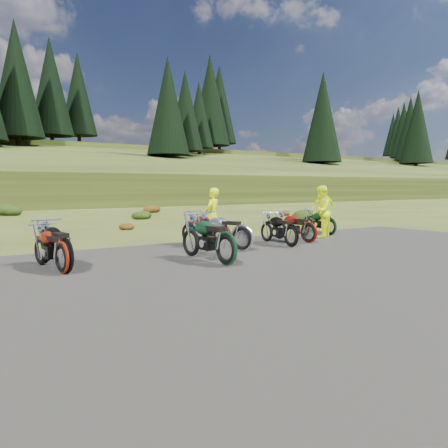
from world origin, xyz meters
TOP-DOWN VIEW (x-y plane):
  - ground at (0.00, 0.00)m, footprint 300.00×300.00m
  - gravel_pad at (0.00, -2.00)m, footprint 20.00×12.00m
  - hill_slope at (0.00, 50.00)m, footprint 300.00×45.97m
  - conifer_23 at (3.00, 62.00)m, footprint 7.48×7.48m
  - conifer_24 at (9.00, 68.00)m, footprint 7.04×7.04m
  - conifer_25 at (15.00, 74.00)m, footprint 6.60×6.60m
  - conifer_26 at (21.00, 49.00)m, footprint 6.16×6.16m
  - conifer_27 at (27.00, 55.00)m, footprint 5.72×5.72m
  - conifer_28 at (33.00, 61.00)m, footprint 5.28×5.28m
  - conifer_29 at (39.00, 67.00)m, footprint 7.92×7.92m
  - conifer_30 at (45.00, 73.00)m, footprint 7.48×7.48m
  - conifer_31 at (51.00, 48.00)m, footprint 7.04×7.04m
  - conifer_32 at (57.00, 54.00)m, footprint 6.60×6.60m
  - conifer_33 at (63.00, 60.00)m, footprint 6.16×6.16m
  - conifer_34 at (69.00, 66.00)m, footprint 5.72×5.72m
  - conifer_35 at (75.00, 72.00)m, footprint 5.28×5.28m
  - conifer_36 at (81.00, 78.00)m, footprint 7.92×7.92m
  - conifer_37 at (87.00, 53.00)m, footprint 7.48×7.48m
  - conifer_38 at (93.00, 59.00)m, footprint 7.04×7.04m
  - conifer_39 at (99.00, 65.00)m, footprint 6.60×6.60m
  - conifer_40 at (105.00, 71.00)m, footprint 6.16×6.16m
  - conifer_41 at (111.00, 77.00)m, footprint 5.72×5.72m
  - shrub_3 at (-3.30, 21.90)m, footprint 1.56×1.56m
  - shrub_4 at (-0.40, 9.20)m, footprint 0.77×0.77m
  - shrub_5 at (2.50, 14.50)m, footprint 1.03×1.03m
  - shrub_6 at (5.40, 19.80)m, footprint 1.30×1.30m
  - shrub_7 at (8.30, 7.10)m, footprint 1.56×1.56m
  - shrub_8 at (11.20, 12.40)m, footprint 0.77×0.77m
  - motorcycle_0 at (-4.85, 0.72)m, footprint 0.96×2.20m
  - motorcycle_1 at (-4.95, 0.69)m, footprint 0.94×2.04m
  - motorcycle_2 at (-1.50, -0.41)m, footprint 0.91×2.33m
  - motorcycle_3 at (0.15, 1.26)m, footprint 1.49×2.25m
  - motorcycle_4 at (-0.14, 1.90)m, footprint 1.19×2.24m
  - motorcycle_5 at (1.88, 1.11)m, footprint 0.83×2.04m
  - motorcycle_6 at (3.01, 1.52)m, footprint 0.88×2.01m
  - motorcycle_7 at (5.28, 2.73)m, footprint 0.68×1.89m
  - person_middle at (0.24, 3.02)m, footprint 0.79×0.72m
  - person_right_a at (4.52, 2.47)m, footprint 1.14×1.06m
  - person_right_b at (6.27, 4.04)m, footprint 1.15×0.66m

SIDE VIEW (x-z plane):
  - ground at x=0.00m, z-range 0.00..0.00m
  - gravel_pad at x=0.00m, z-range -0.02..0.02m
  - hill_slope at x=0.00m, z-range -4.69..4.69m
  - motorcycle_0 at x=-4.85m, z-range -0.56..0.56m
  - motorcycle_1 at x=-4.95m, z-range -0.51..0.51m
  - motorcycle_2 at x=-1.50m, z-range -0.60..0.60m
  - motorcycle_3 at x=0.15m, z-range -0.56..0.56m
  - motorcycle_4 at x=-0.14m, z-range -0.56..0.56m
  - motorcycle_5 at x=1.88m, z-range -0.52..0.52m
  - motorcycle_6 at x=3.01m, z-range -0.51..0.51m
  - motorcycle_7 at x=5.28m, z-range -0.49..0.49m
  - shrub_4 at x=-0.40m, z-range 0.00..0.45m
  - shrub_8 at x=11.20m, z-range 0.00..0.45m
  - shrub_5 at x=2.50m, z-range 0.00..0.61m
  - shrub_6 at x=5.40m, z-range 0.00..0.77m
  - shrub_3 at x=-3.30m, z-range 0.00..0.92m
  - shrub_7 at x=8.30m, z-range 0.00..0.92m
  - person_middle at x=0.24m, z-range 0.00..1.81m
  - person_right_b at x=6.27m, z-range 0.00..1.84m
  - person_right_a at x=4.52m, z-range 0.00..1.88m
  - conifer_26 at x=21.00m, z-range 5.37..21.37m
  - conifer_27 at x=27.00m, z-range 6.56..21.56m
  - conifer_31 at x=51.00m, z-range 5.18..23.18m
  - conifer_28 at x=33.00m, z-range 7.76..21.76m
  - conifer_32 at x=57.00m, z-range 6.37..23.37m
  - conifer_33 at x=63.00m, z-range 7.56..23.56m
  - conifer_37 at x=87.00m, z-range 6.17..25.17m
  - conifer_34 at x=69.00m, z-range 8.76..23.76m
  - conifer_38 at x=93.00m, z-range 7.37..25.37m
  - conifer_35 at x=75.00m, z-range 9.95..23.95m
  - conifer_39 at x=99.00m, z-range 8.56..25.56m
  - conifer_23 at x=3.00m, z-range 7.97..26.97m
  - conifer_41 at x=111.00m, z-range 10.15..25.15m
  - conifer_40 at x=105.00m, z-range 9.76..25.76m
  - conifer_24 at x=9.00m, z-range 9.16..27.16m
  - conifer_25 at x=15.00m, z-range 10.16..27.16m
  - conifer_29 at x=39.00m, z-range 8.97..28.97m
  - conifer_30 at x=45.00m, z-range 10.16..29.16m
  - conifer_36 at x=81.00m, z-range 10.16..30.16m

